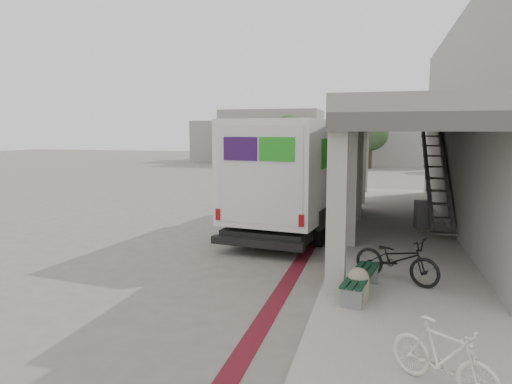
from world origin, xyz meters
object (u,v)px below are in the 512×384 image
(bench, at_px, (361,280))
(utility_cabinet, at_px, (422,215))
(bicycle_black, at_px, (396,259))
(bicycle_cream, at_px, (443,357))
(fedex_truck, at_px, (301,172))

(bench, distance_m, utility_cabinet, 7.16)
(bicycle_black, distance_m, bicycle_cream, 4.23)
(bench, height_order, bicycle_cream, bicycle_cream)
(fedex_truck, bearing_deg, bicycle_cream, -63.75)
(bicycle_black, relative_size, bicycle_cream, 1.28)
(bicycle_cream, bearing_deg, bench, 57.55)
(fedex_truck, xyz_separation_m, utility_cabinet, (4.00, 0.42, -1.37))
(fedex_truck, relative_size, bench, 4.68)
(fedex_truck, xyz_separation_m, bicycle_cream, (3.42, -9.71, -1.39))
(utility_cabinet, distance_m, bicycle_black, 6.00)
(bicycle_cream, bearing_deg, utility_cabinet, 34.78)
(bench, xyz_separation_m, bicycle_cream, (1.12, -3.17, 0.13))
(bench, bearing_deg, bicycle_cream, -60.76)
(fedex_truck, distance_m, bench, 7.09)
(bench, distance_m, bicycle_black, 1.27)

